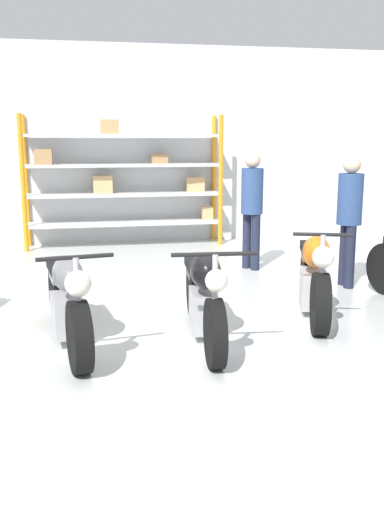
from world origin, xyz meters
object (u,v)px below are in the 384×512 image
at_px(motorcycle_orange, 314,276).
at_px(person_browsing, 349,211).
at_px(motorcycle_black, 204,295).
at_px(shelving_rack, 124,178).
at_px(motorcycle_grey, 67,300).
at_px(person_near_rack, 252,201).

height_order(motorcycle_orange, person_browsing, person_browsing).
bearing_deg(motorcycle_black, person_browsing, 129.87).
bearing_deg(person_browsing, shelving_rack, -51.83).
distance_m(motorcycle_black, person_browsing, 2.85).
bearing_deg(motorcycle_orange, motorcycle_black, -50.99).
relative_size(shelving_rack, motorcycle_grey, 1.74).
distance_m(motorcycle_black, person_near_rack, 3.21).
distance_m(motorcycle_orange, person_near_rack, 2.39).
distance_m(shelving_rack, person_browsing, 4.44).
bearing_deg(motorcycle_black, motorcycle_grey, -89.31).
height_order(shelving_rack, motorcycle_black, shelving_rack).
bearing_deg(shelving_rack, motorcycle_black, -85.98).
xyz_separation_m(shelving_rack, motorcycle_orange, (1.72, -4.65, -0.79)).
height_order(shelving_rack, person_browsing, shelving_rack).
xyz_separation_m(motorcycle_black, motorcycle_orange, (1.36, 0.54, -0.00)).
relative_size(motorcycle_black, person_browsing, 1.20).
bearing_deg(person_browsing, motorcycle_grey, 25.17).
height_order(motorcycle_black, person_browsing, person_browsing).
bearing_deg(motorcycle_grey, motorcycle_black, 77.63).
bearing_deg(person_browsing, motorcycle_black, 37.30).
distance_m(motorcycle_orange, person_browsing, 1.53).
bearing_deg(motorcycle_orange, person_browsing, 157.29).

